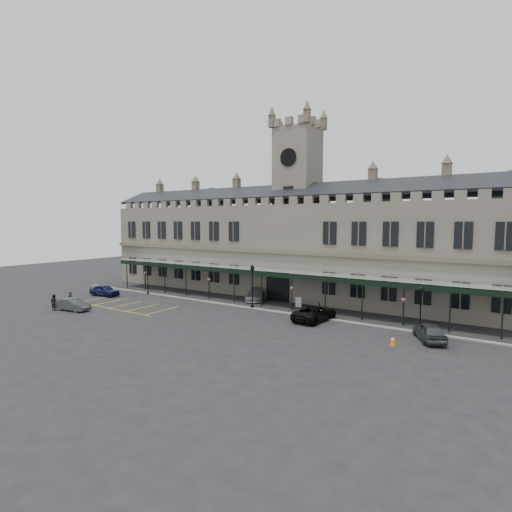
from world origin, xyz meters
The scene contains 22 objects.
ground centered at (0.00, 0.00, 0.00)m, with size 140.00×140.00×0.00m, color black.
station_building centered at (0.00, 15.91, 6.47)m, with size 60.00×10.36×17.30m.
clock_tower centered at (0.00, 16.00, 13.11)m, with size 5.60×5.60×24.80m.
canopy centered at (0.00, 7.46, 2.40)m, with size 50.00×4.10×4.30m.
kerb centered at (0.00, 5.50, 0.06)m, with size 60.00×0.40×0.12m, color gray.
parking_markings centered at (-14.00, -1.50, 0.00)m, with size 16.00×6.00×0.01m, color gold, non-canonical shape.
tree_behind_left centered at (-22.00, 25.00, 12.81)m, with size 6.00×6.00×16.00m.
tree_behind_mid centered at (8.00, 25.00, 12.81)m, with size 6.00×6.00×16.00m.
lamp_post_left centered at (-17.35, 5.34, 2.48)m, with size 0.40×0.40×4.18m.
lamp_post_mid centered at (-0.23, 5.59, 3.02)m, with size 0.48×0.48×5.10m.
lamp_post_right centered at (17.89, 5.26, 2.55)m, with size 0.41×0.41×4.31m.
traffic_cone centered at (16.79, 0.53, 0.36)m, with size 0.46×0.46×0.74m.
sign_board centered at (3.81, 9.16, 0.56)m, with size 0.66×0.25×1.16m.
bollard_left centered at (-1.53, 9.30, 0.46)m, with size 0.16×0.16×0.91m, color black.
bollard_right centered at (6.40, 9.25, 0.41)m, with size 0.15×0.15×0.82m, color black.
car_left_a centered at (-21.00, 1.12, 0.74)m, with size 1.75×4.35×1.48m, color #0D153C.
car_left_b centered at (-16.33, -6.37, 0.69)m, with size 1.46×4.18×1.38m, color #393B40.
car_taxi centered at (-2.60, 10.00, 0.76)m, with size 2.14×5.26×1.53m, color #95979C.
car_van centered at (8.11, 4.40, 0.77)m, with size 2.56×5.55×1.54m, color black.
car_right_a centered at (19.00, 3.44, 0.76)m, with size 1.80×4.48×1.53m, color #393B40.
person_a centered at (-19.20, -4.86, 0.81)m, with size 0.59×0.39×1.61m, color black.
person_b centered at (-18.30, -7.36, 0.90)m, with size 0.87×0.68×1.80m, color black.
Camera 1 is at (24.85, -31.62, 9.92)m, focal length 28.00 mm.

